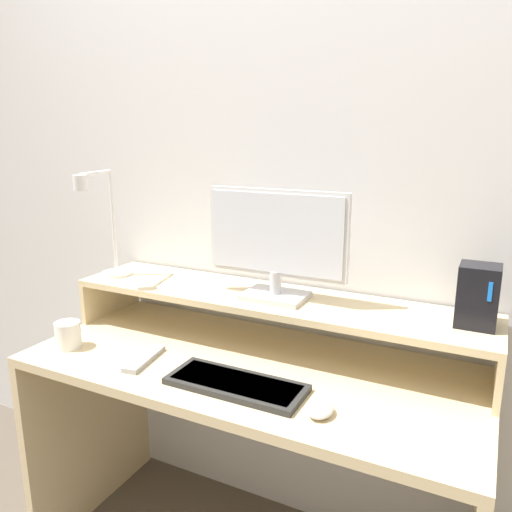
{
  "coord_description": "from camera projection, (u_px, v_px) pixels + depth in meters",
  "views": [
    {
      "loc": [
        0.65,
        -0.94,
        1.44
      ],
      "look_at": [
        0.01,
        0.34,
        1.09
      ],
      "focal_mm": 35.0,
      "sensor_mm": 36.0,
      "label": 1
    }
  ],
  "objects": [
    {
      "name": "desk",
      "position": [
        249.0,
        423.0,
        1.58
      ],
      "size": [
        1.4,
        0.62,
        0.76
      ],
      "color": "beige",
      "rests_on": "ground_plane"
    },
    {
      "name": "mouse",
      "position": [
        320.0,
        409.0,
        1.25
      ],
      "size": [
        0.06,
        0.09,
        0.03
      ],
      "color": "silver",
      "rests_on": "desk"
    },
    {
      "name": "keyboard",
      "position": [
        236.0,
        384.0,
        1.38
      ],
      "size": [
        0.39,
        0.16,
        0.02
      ],
      "color": "#282828",
      "rests_on": "desk"
    },
    {
      "name": "wall_back",
      "position": [
        294.0,
        191.0,
        1.71
      ],
      "size": [
        6.0,
        0.05,
        2.5
      ],
      "color": "silver",
      "rests_on": "ground_plane"
    },
    {
      "name": "mug",
      "position": [
        68.0,
        335.0,
        1.63
      ],
      "size": [
        0.08,
        0.08,
        0.09
      ],
      "color": "white",
      "rests_on": "desk"
    },
    {
      "name": "monitor_shelf",
      "position": [
        271.0,
        303.0,
        1.64
      ],
      "size": [
        1.4,
        0.3,
        0.17
      ],
      "color": "beige",
      "rests_on": "desk"
    },
    {
      "name": "router_dock",
      "position": [
        478.0,
        296.0,
        1.36
      ],
      "size": [
        0.11,
        0.1,
        0.17
      ],
      "color": "black",
      "rests_on": "monitor_shelf"
    },
    {
      "name": "desk_lamp",
      "position": [
        104.0,
        232.0,
        1.77
      ],
      "size": [
        0.12,
        0.26,
        0.39
      ],
      "color": "silver",
      "rests_on": "monitor_shelf"
    },
    {
      "name": "monitor",
      "position": [
        276.0,
        242.0,
        1.56
      ],
      "size": [
        0.47,
        0.15,
        0.35
      ],
      "color": "#BCBCC1",
      "rests_on": "monitor_shelf"
    },
    {
      "name": "remote_control",
      "position": [
        144.0,
        359.0,
        1.54
      ],
      "size": [
        0.08,
        0.19,
        0.02
      ],
      "color": "#99999E",
      "rests_on": "desk"
    }
  ]
}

